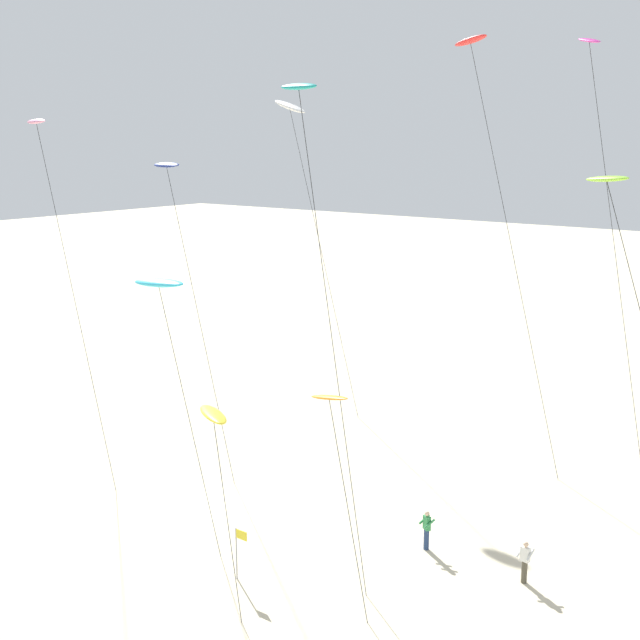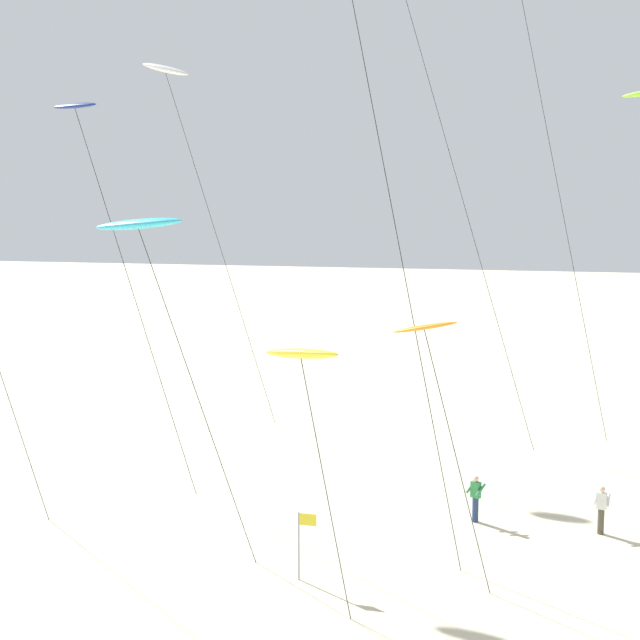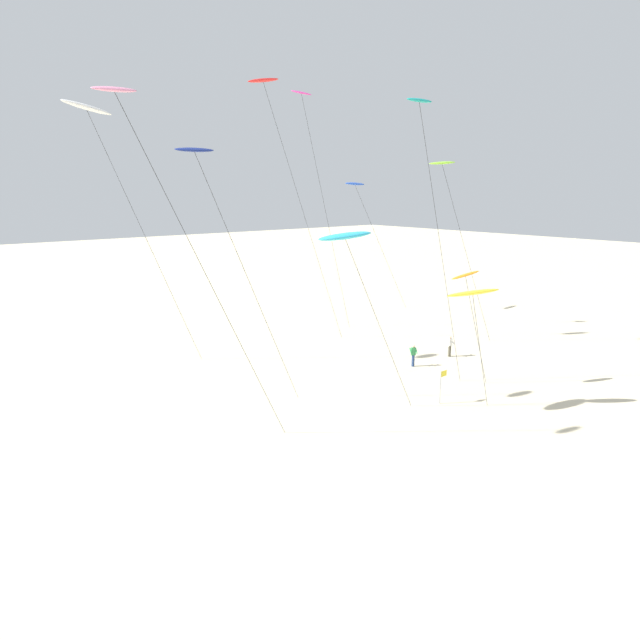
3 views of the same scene
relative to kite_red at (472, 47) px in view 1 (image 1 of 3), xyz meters
The scene contains 14 objects.
ground_plane 25.89m from the kite_red, 109.45° to the right, with size 260.00×260.00×0.00m, color beige.
kite_red is the anchor object (origin of this frame).
kite_yellow 24.21m from the kite_red, 87.84° to the right, with size 3.01×2.46×7.54m.
kite_magenta 5.79m from the kite_red, 20.74° to the left, with size 5.53×2.13×21.34m.
kite_navy 16.51m from the kite_red, 138.62° to the right, with size 6.86×2.25×15.31m.
kite_cyan 20.10m from the kite_red, 109.98° to the right, with size 6.18×2.06×10.86m.
kite_orange 22.08m from the kite_red, 77.80° to the right, with size 3.20×1.17×7.91m.
kite_lime 15.31m from the kite_red, 42.47° to the right, with size 6.65×2.44×15.21m.
kite_teal 15.54m from the kite_red, 86.46° to the right, with size 4.92×1.63×18.43m.
kite_pink 22.25m from the kite_red, 141.12° to the right, with size 8.35×2.64×17.45m.
kite_white 13.56m from the kite_red, behind, with size 8.35×2.80×18.95m.
kite_flyer_nearest 25.03m from the kite_red, 52.95° to the right, with size 0.60×0.58×1.67m.
kite_flyer_middle 23.80m from the kite_red, 68.05° to the right, with size 0.72×0.71×1.67m.
marker_flag 26.68m from the kite_red, 88.94° to the right, with size 0.57×0.05×2.10m.
Camera 1 is at (24.84, -24.74, 16.38)m, focal length 46.07 mm.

